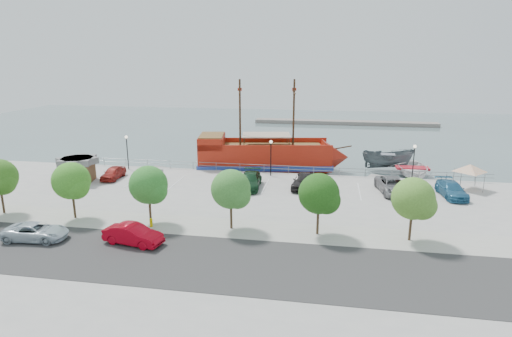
# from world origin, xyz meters

# --- Properties ---
(ground) EXTENTS (160.00, 160.00, 0.00)m
(ground) POSITION_xyz_m (0.00, 0.00, -1.00)
(ground) COLOR #506163
(land_slab) EXTENTS (100.00, 58.00, 1.20)m
(land_slab) POSITION_xyz_m (0.00, -21.00, -0.60)
(land_slab) COLOR #989896
(land_slab) RESTS_ON ground
(street) EXTENTS (100.00, 8.00, 0.04)m
(street) POSITION_xyz_m (0.00, -16.00, 0.01)
(street) COLOR #343434
(street) RESTS_ON land_slab
(sidewalk) EXTENTS (100.00, 4.00, 0.05)m
(sidewalk) POSITION_xyz_m (0.00, -10.00, 0.01)
(sidewalk) COLOR #97978C
(sidewalk) RESTS_ON land_slab
(seawall_railing) EXTENTS (50.00, 0.06, 1.00)m
(seawall_railing) POSITION_xyz_m (0.00, 7.80, 0.53)
(seawall_railing) COLOR gray
(seawall_railing) RESTS_ON land_slab
(far_shore) EXTENTS (40.00, 3.00, 0.80)m
(far_shore) POSITION_xyz_m (10.00, 55.00, -0.60)
(far_shore) COLOR gray
(far_shore) RESTS_ON ground
(pirate_ship) EXTENTS (20.10, 8.48, 12.50)m
(pirate_ship) POSITION_xyz_m (-0.13, 11.98, 1.09)
(pirate_ship) COLOR #A41D0D
(pirate_ship) RESTS_ON ground
(patrol_boat) EXTENTS (6.94, 3.14, 2.61)m
(patrol_boat) POSITION_xyz_m (14.43, 15.14, 0.30)
(patrol_boat) COLOR #525B5F
(patrol_boat) RESTS_ON ground
(speedboat) EXTENTS (5.48, 7.56, 1.54)m
(speedboat) POSITION_xyz_m (17.18, 12.76, -0.23)
(speedboat) COLOR white
(speedboat) RESTS_ON ground
(dock_west) EXTENTS (6.86, 4.18, 0.38)m
(dock_west) POSITION_xyz_m (-13.66, 9.20, -0.81)
(dock_west) COLOR slate
(dock_west) RESTS_ON ground
(dock_mid) EXTENTS (7.19, 3.21, 0.40)m
(dock_mid) POSITION_xyz_m (6.81, 9.20, -0.80)
(dock_mid) COLOR gray
(dock_mid) RESTS_ON ground
(dock_east) EXTENTS (7.62, 4.90, 0.42)m
(dock_east) POSITION_xyz_m (15.06, 9.20, -0.79)
(dock_east) COLOR gray
(dock_east) RESTS_ON ground
(shed) EXTENTS (4.06, 4.06, 2.76)m
(shed) POSITION_xyz_m (-21.02, 0.44, 1.47)
(shed) COLOR brown
(shed) RESTS_ON land_slab
(canopy_tent) EXTENTS (3.86, 3.86, 3.11)m
(canopy_tent) POSITION_xyz_m (21.42, 4.88, 2.71)
(canopy_tent) COLOR slate
(canopy_tent) RESTS_ON land_slab
(street_van) EXTENTS (5.02, 2.66, 1.34)m
(street_van) POSITION_xyz_m (-15.31, -14.72, 0.67)
(street_van) COLOR silver
(street_van) RESTS_ON street
(street_sedan) EXTENTS (4.81, 2.41, 1.51)m
(street_sedan) POSITION_xyz_m (-7.59, -14.16, 0.76)
(street_sedan) COLOR #A50314
(street_sedan) RESTS_ON street
(fire_hydrant) EXTENTS (0.27, 0.27, 0.78)m
(fire_hydrant) POSITION_xyz_m (-7.62, -10.80, 0.42)
(fire_hydrant) COLOR #C3B100
(fire_hydrant) RESTS_ON sidewalk
(lamp_post_left) EXTENTS (0.36, 0.36, 4.28)m
(lamp_post_left) POSITION_xyz_m (-18.00, 6.50, 2.94)
(lamp_post_left) COLOR black
(lamp_post_left) RESTS_ON land_slab
(lamp_post_mid) EXTENTS (0.36, 0.36, 4.28)m
(lamp_post_mid) POSITION_xyz_m (0.00, 6.50, 2.94)
(lamp_post_mid) COLOR black
(lamp_post_mid) RESTS_ON land_slab
(lamp_post_right) EXTENTS (0.36, 0.36, 4.28)m
(lamp_post_right) POSITION_xyz_m (16.00, 6.50, 2.94)
(lamp_post_right) COLOR black
(lamp_post_right) RESTS_ON land_slab
(tree_a) EXTENTS (3.30, 3.20, 5.00)m
(tree_a) POSITION_xyz_m (-21.85, -10.07, 3.30)
(tree_a) COLOR #473321
(tree_a) RESTS_ON sidewalk
(tree_b) EXTENTS (3.30, 3.20, 5.00)m
(tree_b) POSITION_xyz_m (-14.85, -10.07, 3.30)
(tree_b) COLOR #473321
(tree_b) RESTS_ON sidewalk
(tree_c) EXTENTS (3.30, 3.20, 5.00)m
(tree_c) POSITION_xyz_m (-7.85, -10.07, 3.30)
(tree_c) COLOR #473321
(tree_c) RESTS_ON sidewalk
(tree_d) EXTENTS (3.30, 3.20, 5.00)m
(tree_d) POSITION_xyz_m (-0.85, -10.07, 3.30)
(tree_d) COLOR #473321
(tree_d) RESTS_ON sidewalk
(tree_e) EXTENTS (3.30, 3.20, 5.00)m
(tree_e) POSITION_xyz_m (6.15, -10.07, 3.30)
(tree_e) COLOR #473321
(tree_e) RESTS_ON sidewalk
(tree_f) EXTENTS (3.30, 3.20, 5.00)m
(tree_f) POSITION_xyz_m (13.15, -10.07, 3.30)
(tree_f) COLOR #473321
(tree_f) RESTS_ON sidewalk
(parked_car_a) EXTENTS (1.85, 4.24, 1.42)m
(parked_car_a) POSITION_xyz_m (-17.74, 2.13, 0.71)
(parked_car_a) COLOR maroon
(parked_car_a) RESTS_ON land_slab
(parked_car_b) EXTENTS (1.89, 4.41, 1.41)m
(parked_car_b) POSITION_xyz_m (-13.10, 1.48, 0.71)
(parked_car_b) COLOR #A5A7A9
(parked_car_b) RESTS_ON land_slab
(parked_car_d) EXTENTS (2.55, 5.63, 1.60)m
(parked_car_d) POSITION_xyz_m (-1.57, 1.38, 0.80)
(parked_car_d) COLOR #153B1F
(parked_car_d) RESTS_ON land_slab
(parked_car_e) EXTENTS (2.57, 5.13, 1.68)m
(parked_car_e) POSITION_xyz_m (4.09, 2.21, 0.84)
(parked_car_e) COLOR black
(parked_car_e) RESTS_ON land_slab
(parked_car_g) EXTENTS (3.51, 6.09, 1.60)m
(parked_car_g) POSITION_xyz_m (13.33, 2.04, 0.80)
(parked_car_g) COLOR gray
(parked_car_g) RESTS_ON land_slab
(parked_car_h) EXTENTS (2.62, 5.30, 1.48)m
(parked_car_h) POSITION_xyz_m (19.00, 1.84, 0.74)
(parked_car_h) COLOR #28678E
(parked_car_h) RESTS_ON land_slab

